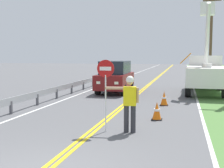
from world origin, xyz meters
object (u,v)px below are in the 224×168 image
object	(u,v)px
traffic_cone_lead	(157,111)
traffic_cone_mid	(164,99)
utility_pole_mid	(211,35)
oncoming_suv_nearest	(115,77)
utility_bucket_truck	(206,71)
flagger_worker	(130,100)
stop_sign_paddle	(106,79)

from	to	relation	value
traffic_cone_lead	traffic_cone_mid	xyz separation A→B (m)	(0.05, 3.36, 0.00)
traffic_cone_mid	traffic_cone_lead	bearing A→B (deg)	-90.89
utility_pole_mid	traffic_cone_lead	xyz separation A→B (m)	(-3.60, -20.81, -4.18)
oncoming_suv_nearest	traffic_cone_lead	world-z (taller)	oncoming_suv_nearest
utility_bucket_truck	utility_pole_mid	world-z (taller)	utility_pole_mid
oncoming_suv_nearest	traffic_cone_mid	bearing A→B (deg)	-51.51
utility_bucket_truck	oncoming_suv_nearest	bearing A→B (deg)	-166.57
oncoming_suv_nearest	flagger_worker	bearing A→B (deg)	-74.28
oncoming_suv_nearest	utility_bucket_truck	bearing A→B (deg)	13.43
flagger_worker	traffic_cone_lead	world-z (taller)	flagger_worker
utility_bucket_truck	oncoming_suv_nearest	xyz separation A→B (m)	(-5.84, -1.39, -0.37)
flagger_worker	traffic_cone_lead	xyz separation A→B (m)	(0.69, 2.09, -0.71)
flagger_worker	traffic_cone_mid	world-z (taller)	flagger_worker
utility_pole_mid	oncoming_suv_nearest	bearing A→B (deg)	-118.47
stop_sign_paddle	traffic_cone_mid	size ratio (longest dim) A/B	3.33
stop_sign_paddle	utility_pole_mid	size ratio (longest dim) A/B	0.27
traffic_cone_mid	utility_pole_mid	bearing A→B (deg)	78.51
stop_sign_paddle	utility_bucket_truck	xyz separation A→B (m)	(3.82, 11.35, -0.28)
utility_bucket_truck	traffic_cone_lead	xyz separation A→B (m)	(-2.37, -9.18, -1.09)
oncoming_suv_nearest	traffic_cone_mid	world-z (taller)	oncoming_suv_nearest
stop_sign_paddle	oncoming_suv_nearest	world-z (taller)	stop_sign_paddle
utility_bucket_truck	traffic_cone_lead	distance (m)	9.54
stop_sign_paddle	oncoming_suv_nearest	size ratio (longest dim) A/B	0.50
flagger_worker	stop_sign_paddle	distance (m)	1.02
stop_sign_paddle	traffic_cone_lead	bearing A→B (deg)	56.28
traffic_cone_lead	traffic_cone_mid	distance (m)	3.36
stop_sign_paddle	traffic_cone_lead	world-z (taller)	stop_sign_paddle
flagger_worker	utility_bucket_truck	xyz separation A→B (m)	(3.06, 11.27, 0.38)
utility_pole_mid	traffic_cone_lead	bearing A→B (deg)	-99.81
traffic_cone_lead	traffic_cone_mid	size ratio (longest dim) A/B	1.00
stop_sign_paddle	traffic_cone_mid	bearing A→B (deg)	74.81
oncoming_suv_nearest	traffic_cone_lead	size ratio (longest dim) A/B	6.63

